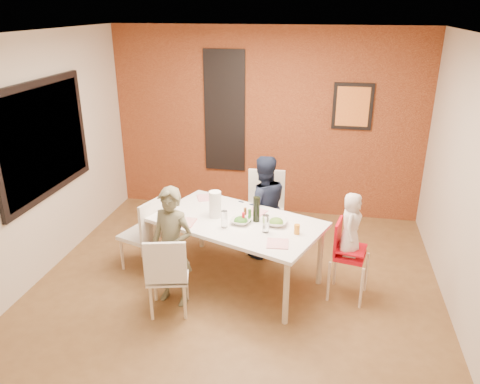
% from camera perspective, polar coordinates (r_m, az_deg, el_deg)
% --- Properties ---
extents(ground, '(4.50, 4.50, 0.00)m').
position_cam_1_polar(ground, '(5.33, -0.63, -11.74)').
color(ground, brown).
rests_on(ground, ground).
extents(ceiling, '(4.50, 4.50, 0.02)m').
position_cam_1_polar(ceiling, '(4.44, -0.78, 18.65)').
color(ceiling, silver).
rests_on(ceiling, wall_back).
extents(wall_back, '(4.50, 0.02, 2.70)m').
position_cam_1_polar(wall_back, '(6.84, 3.16, 8.36)').
color(wall_back, beige).
rests_on(wall_back, ground).
extents(wall_front, '(4.50, 0.02, 2.70)m').
position_cam_1_polar(wall_front, '(2.79, -10.39, -13.68)').
color(wall_front, beige).
rests_on(wall_front, ground).
extents(wall_left, '(0.02, 4.50, 2.70)m').
position_cam_1_polar(wall_left, '(5.60, -23.91, 3.37)').
color(wall_left, beige).
rests_on(wall_left, ground).
extents(wall_right, '(0.02, 4.50, 2.70)m').
position_cam_1_polar(wall_right, '(4.82, 26.52, 0.08)').
color(wall_right, beige).
rests_on(wall_right, ground).
extents(brick_accent_wall, '(4.50, 0.02, 2.70)m').
position_cam_1_polar(brick_accent_wall, '(6.82, 3.14, 8.32)').
color(brick_accent_wall, maroon).
rests_on(brick_accent_wall, ground).
extents(picture_window_frame, '(0.05, 1.70, 1.30)m').
position_cam_1_polar(picture_window_frame, '(5.69, -22.87, 5.92)').
color(picture_window_frame, black).
rests_on(picture_window_frame, wall_left).
extents(picture_window_pane, '(0.02, 1.55, 1.15)m').
position_cam_1_polar(picture_window_pane, '(5.68, -22.74, 5.91)').
color(picture_window_pane, black).
rests_on(picture_window_pane, wall_left).
extents(glassblock_strip, '(0.55, 0.03, 1.70)m').
position_cam_1_polar(glassblock_strip, '(6.88, -1.88, 9.74)').
color(glassblock_strip, silver).
rests_on(glassblock_strip, wall_back).
extents(glassblock_surround, '(0.60, 0.03, 1.76)m').
position_cam_1_polar(glassblock_surround, '(6.87, -1.89, 9.73)').
color(glassblock_surround, black).
rests_on(glassblock_surround, wall_back).
extents(art_print_frame, '(0.54, 0.03, 0.64)m').
position_cam_1_polar(art_print_frame, '(6.68, 13.57, 10.10)').
color(art_print_frame, black).
rests_on(art_print_frame, wall_back).
extents(art_print_canvas, '(0.44, 0.01, 0.54)m').
position_cam_1_polar(art_print_canvas, '(6.67, 13.57, 10.08)').
color(art_print_canvas, orange).
rests_on(art_print_canvas, wall_back).
extents(dining_table, '(2.05, 1.58, 0.75)m').
position_cam_1_polar(dining_table, '(5.16, -0.30, -4.15)').
color(dining_table, white).
rests_on(dining_table, ground).
extents(chair_near, '(0.49, 0.49, 0.88)m').
position_cam_1_polar(chair_near, '(4.74, -8.87, -9.65)').
color(chair_near, silver).
rests_on(chair_near, ground).
extents(chair_far, '(0.48, 0.48, 1.01)m').
position_cam_1_polar(chair_far, '(5.97, 3.09, -1.70)').
color(chair_far, silver).
rests_on(chair_far, ground).
extents(chair_left, '(0.53, 0.53, 0.90)m').
position_cam_1_polar(chair_left, '(5.57, -11.39, -4.65)').
color(chair_left, silver).
rests_on(chair_left, ground).
extents(high_chair, '(0.43, 0.43, 0.87)m').
position_cam_1_polar(high_chair, '(5.09, 12.82, -7.17)').
color(high_chair, red).
rests_on(high_chair, ground).
extents(child_near, '(0.52, 0.40, 1.29)m').
position_cam_1_polar(child_near, '(4.86, -8.26, -6.66)').
color(child_near, '#605E45').
rests_on(child_near, ground).
extents(child_far, '(0.77, 0.69, 1.31)m').
position_cam_1_polar(child_far, '(5.71, 2.79, -1.84)').
color(child_far, black).
rests_on(child_far, ground).
extents(toddler, '(0.28, 0.37, 0.68)m').
position_cam_1_polar(toddler, '(4.93, 13.38, -3.86)').
color(toddler, silver).
rests_on(toddler, high_chair).
extents(plate_near_left, '(0.24, 0.24, 0.01)m').
position_cam_1_polar(plate_near_left, '(5.11, -6.90, -3.66)').
color(plate_near_left, white).
rests_on(plate_near_left, dining_table).
extents(plate_far_mid, '(0.26, 0.26, 0.01)m').
position_cam_1_polar(plate_far_mid, '(5.32, 1.97, -2.43)').
color(plate_far_mid, white).
rests_on(plate_far_mid, dining_table).
extents(plate_near_right, '(0.23, 0.23, 0.01)m').
position_cam_1_polar(plate_near_right, '(4.66, 4.61, -6.28)').
color(plate_near_right, white).
rests_on(plate_near_right, dining_table).
extents(plate_far_left, '(0.28, 0.28, 0.01)m').
position_cam_1_polar(plate_far_left, '(5.72, -4.13, -0.68)').
color(plate_far_left, white).
rests_on(plate_far_left, dining_table).
extents(salad_bowl_a, '(0.25, 0.25, 0.05)m').
position_cam_1_polar(salad_bowl_a, '(5.05, 0.10, -3.56)').
color(salad_bowl_a, white).
rests_on(salad_bowl_a, dining_table).
extents(salad_bowl_b, '(0.25, 0.25, 0.06)m').
position_cam_1_polar(salad_bowl_b, '(5.03, 4.43, -3.70)').
color(salad_bowl_b, white).
rests_on(salad_bowl_b, dining_table).
extents(wine_bottle, '(0.07, 0.07, 0.28)m').
position_cam_1_polar(wine_bottle, '(5.06, 2.02, -2.13)').
color(wine_bottle, black).
rests_on(wine_bottle, dining_table).
extents(wine_glass_a, '(0.07, 0.07, 0.19)m').
position_cam_1_polar(wine_glass_a, '(4.94, -1.92, -3.33)').
color(wine_glass_a, white).
rests_on(wine_glass_a, dining_table).
extents(wine_glass_b, '(0.07, 0.07, 0.19)m').
position_cam_1_polar(wine_glass_b, '(4.84, 3.15, -3.88)').
color(wine_glass_b, white).
rests_on(wine_glass_b, dining_table).
extents(paper_towel_roll, '(0.13, 0.13, 0.30)m').
position_cam_1_polar(paper_towel_roll, '(5.16, -3.05, -1.52)').
color(paper_towel_roll, white).
rests_on(paper_towel_roll, dining_table).
extents(condiment_red, '(0.03, 0.03, 0.13)m').
position_cam_1_polar(condiment_red, '(5.03, 0.41, -3.19)').
color(condiment_red, red).
rests_on(condiment_red, dining_table).
extents(condiment_green, '(0.04, 0.04, 0.14)m').
position_cam_1_polar(condiment_green, '(5.09, 1.19, -2.87)').
color(condiment_green, '#337727').
rests_on(condiment_green, dining_table).
extents(condiment_brown, '(0.03, 0.03, 0.13)m').
position_cam_1_polar(condiment_brown, '(5.14, 0.62, -2.62)').
color(condiment_brown, brown).
rests_on(condiment_brown, dining_table).
extents(sippy_cup, '(0.06, 0.06, 0.10)m').
position_cam_1_polar(sippy_cup, '(4.85, 6.95, -4.54)').
color(sippy_cup, orange).
rests_on(sippy_cup, dining_table).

